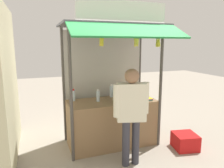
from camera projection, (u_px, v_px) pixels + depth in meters
ground_plane at (112, 143)px, 4.56m from camera, size 20.00×20.00×0.00m
stall_counter at (112, 122)px, 4.47m from camera, size 1.80×0.78×0.95m
stall_structure at (110, 63)px, 4.37m from camera, size 2.00×1.65×2.83m
water_bottle_back_left at (73, 95)px, 4.35m from camera, size 0.07×0.07×0.25m
water_bottle_mid_left at (112, 91)px, 4.66m from camera, size 0.08×0.08×0.29m
water_bottle_center at (115, 94)px, 4.40m from camera, size 0.08×0.08×0.27m
water_bottle_far_right at (98, 96)px, 4.30m from camera, size 0.07×0.07×0.25m
magazine_stack_rear_center at (146, 99)px, 4.43m from camera, size 0.21×0.27×0.05m
magazine_stack_back_right at (135, 99)px, 4.29m from camera, size 0.27×0.28×0.10m
banana_bunch_leftmost at (102, 42)px, 3.59m from camera, size 0.10×0.10×0.28m
banana_bunch_rightmost at (136, 42)px, 3.81m from camera, size 0.11×0.10×0.29m
banana_bunch_inner_right at (158, 42)px, 3.96m from camera, size 0.11×0.10×0.30m
vendor_person at (131, 109)px, 3.59m from camera, size 0.65×0.33×1.71m
plastic_crate at (185, 141)px, 4.32m from camera, size 0.52×0.52×0.31m
neighbour_wall at (6, 83)px, 3.91m from camera, size 0.20×2.40×2.79m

